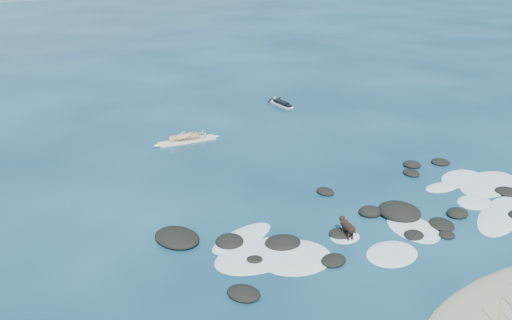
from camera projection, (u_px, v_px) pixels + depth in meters
ground at (342, 207)px, 21.89m from camera, size 160.00×160.00×0.00m
reef_rocks at (350, 220)px, 20.67m from camera, size 14.46×7.06×0.55m
breaking_foam at (397, 221)px, 20.82m from camera, size 14.62×6.24×0.12m
standing_surfer_rig at (186, 127)px, 28.37m from camera, size 3.48×1.00×1.98m
paddling_surfer_rig at (281, 103)px, 34.73m from camera, size 0.98×2.17×0.38m
dog at (347, 226)px, 19.49m from camera, size 0.43×1.11×0.71m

